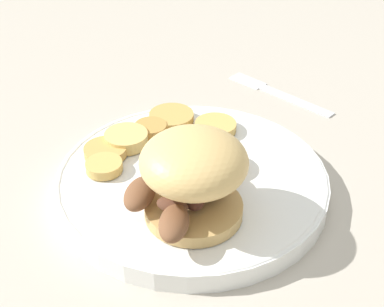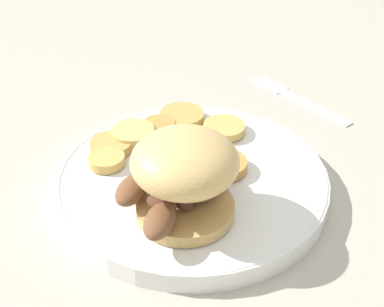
# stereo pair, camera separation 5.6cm
# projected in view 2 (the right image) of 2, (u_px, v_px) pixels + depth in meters

# --- Properties ---
(ground_plane) EXTENTS (4.00, 4.00, 0.00)m
(ground_plane) POSITION_uv_depth(u_px,v_px,m) (192.00, 190.00, 0.59)
(ground_plane) COLOR #B2A899
(dinner_plate) EXTENTS (0.29, 0.29, 0.02)m
(dinner_plate) POSITION_uv_depth(u_px,v_px,m) (192.00, 180.00, 0.58)
(dinner_plate) COLOR white
(dinner_plate) RESTS_ON ground_plane
(sandwich) EXTENTS (0.13, 0.11, 0.09)m
(sandwich) POSITION_uv_depth(u_px,v_px,m) (185.00, 175.00, 0.50)
(sandwich) COLOR tan
(sandwich) RESTS_ON dinner_plate
(potato_round_0) EXTENTS (0.04, 0.04, 0.01)m
(potato_round_0) POSITION_uv_depth(u_px,v_px,m) (107.00, 160.00, 0.58)
(potato_round_0) COLOR tan
(potato_round_0) RESTS_ON dinner_plate
(potato_round_1) EXTENTS (0.05, 0.05, 0.01)m
(potato_round_1) POSITION_uv_depth(u_px,v_px,m) (224.00, 128.00, 0.64)
(potato_round_1) COLOR tan
(potato_round_1) RESTS_ON dinner_plate
(potato_round_2) EXTENTS (0.05, 0.05, 0.01)m
(potato_round_2) POSITION_uv_depth(u_px,v_px,m) (224.00, 165.00, 0.58)
(potato_round_2) COLOR #BC8942
(potato_round_2) RESTS_ON dinner_plate
(potato_round_3) EXTENTS (0.05, 0.05, 0.01)m
(potato_round_3) POSITION_uv_depth(u_px,v_px,m) (182.00, 116.00, 0.66)
(potato_round_3) COLOR tan
(potato_round_3) RESTS_ON dinner_plate
(potato_round_4) EXTENTS (0.04, 0.04, 0.01)m
(potato_round_4) POSITION_uv_depth(u_px,v_px,m) (161.00, 126.00, 0.64)
(potato_round_4) COLOR #BC8942
(potato_round_4) RESTS_ON dinner_plate
(potato_round_5) EXTENTS (0.05, 0.05, 0.01)m
(potato_round_5) POSITION_uv_depth(u_px,v_px,m) (133.00, 135.00, 0.62)
(potato_round_5) COLOR #DBB766
(potato_round_5) RESTS_ON dinner_plate
(potato_round_6) EXTENTS (0.05, 0.05, 0.01)m
(potato_round_6) POSITION_uv_depth(u_px,v_px,m) (111.00, 145.00, 0.61)
(potato_round_6) COLOR tan
(potato_round_6) RESTS_ON dinner_plate
(fork) EXTENTS (0.06, 0.17, 0.00)m
(fork) POSITION_uv_depth(u_px,v_px,m) (298.00, 99.00, 0.75)
(fork) COLOR silver
(fork) RESTS_ON ground_plane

